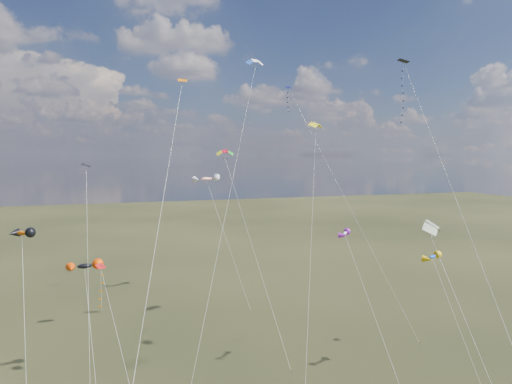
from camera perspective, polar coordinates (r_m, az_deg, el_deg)
name	(u,v)px	position (r m, az deg, el deg)	size (l,w,h in m)	color
diamond_black_high	(409,107)	(47.75, 18.58, 10.06)	(3.04, 22.86, 32.51)	black
diamond_navy_tall	(297,117)	(70.92, 5.21, 9.32)	(9.15, 22.06, 33.68)	#0E0D50
diamond_black_mid	(87,216)	(50.84, -20.37, -2.87)	(1.04, 13.42, 22.06)	black
diamond_red_low	(102,292)	(48.90, -18.65, -11.73)	(3.44, 8.16, 12.10)	red
diamond_orange_center	(162,205)	(33.40, -11.68, -1.66)	(8.29, 19.90, 29.55)	orange
parafoil_yellow	(316,124)	(60.87, 7.49, 8.37)	(9.65, 16.65, 27.72)	yellow
parafoil_blue_white	(254,63)	(54.09, -0.19, 15.80)	(12.56, 16.01, 34.32)	blue
parafoil_striped	(433,225)	(39.94, 21.21, -3.87)	(3.99, 16.51, 18.06)	yellow
parafoil_tricolor	(225,153)	(59.50, -3.84, 4.93)	(4.60, 15.22, 24.00)	yellow
novelty_black_orange	(85,266)	(50.23, -20.64, -8.68)	(3.03, 7.81, 12.31)	black
novelty_orange_black	(22,234)	(47.15, -27.22, -4.67)	(2.95, 12.72, 16.40)	#BF4E06
novelty_white_purple	(345,234)	(48.46, 11.12, -5.23)	(1.93, 13.56, 15.24)	white
novelty_redwhite_stripe	(207,179)	(75.01, -6.20, 1.64)	(6.37, 12.42, 19.87)	red
novelty_blue_yellow	(433,257)	(50.45, 21.24, -7.61)	(2.59, 9.28, 13.06)	blue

